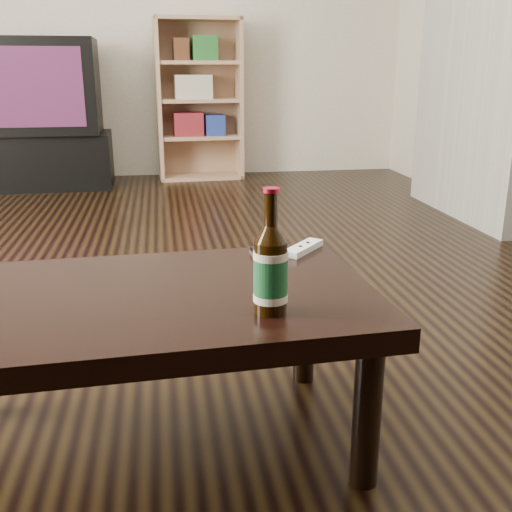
{
  "coord_description": "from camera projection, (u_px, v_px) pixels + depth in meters",
  "views": [
    {
      "loc": [
        0.44,
        -2.21,
        0.87
      ],
      "look_at": [
        0.62,
        -1.08,
        0.52
      ],
      "focal_mm": 42.0,
      "sensor_mm": 36.0,
      "label": 1
    }
  ],
  "objects": [
    {
      "name": "phone",
      "position": [
        264.0,
        254.0,
        1.6
      ],
      "size": [
        0.06,
        0.11,
        0.02
      ],
      "rotation": [
        0.0,
        0.0,
        0.14
      ],
      "color": "silver",
      "rests_on": "coffee_table"
    },
    {
      "name": "coffee_table",
      "position": [
        143.0,
        315.0,
        1.35
      ],
      "size": [
        1.08,
        0.67,
        0.39
      ],
      "rotation": [
        0.0,
        0.0,
        0.05
      ],
      "color": "black",
      "rests_on": "floor"
    },
    {
      "name": "wall_back",
      "position": [
        97.0,
        5.0,
        4.71
      ],
      "size": [
        5.0,
        0.02,
        2.7
      ],
      "primitive_type": "cube",
      "color": "silver",
      "rests_on": "ground"
    },
    {
      "name": "tv",
      "position": [
        35.0,
        86.0,
        4.4
      ],
      "size": [
        0.92,
        0.59,
        0.68
      ],
      "rotation": [
        0.0,
        0.0,
        0.02
      ],
      "color": "black",
      "rests_on": "tv_stand"
    },
    {
      "name": "tv_stand",
      "position": [
        43.0,
        160.0,
        4.56
      ],
      "size": [
        1.04,
        0.54,
        0.41
      ],
      "primitive_type": "cube",
      "rotation": [
        0.0,
        0.0,
        0.02
      ],
      "color": "black",
      "rests_on": "floor"
    },
    {
      "name": "remote",
      "position": [
        303.0,
        248.0,
        1.65
      ],
      "size": [
        0.14,
        0.15,
        0.02
      ],
      "rotation": [
        0.0,
        0.0,
        -0.72
      ],
      "color": "white",
      "rests_on": "coffee_table"
    },
    {
      "name": "beer_bottle",
      "position": [
        271.0,
        270.0,
        1.21
      ],
      "size": [
        0.09,
        0.09,
        0.26
      ],
      "rotation": [
        0.0,
        0.0,
        0.29
      ],
      "color": "black",
      "rests_on": "coffee_table"
    },
    {
      "name": "floor",
      "position": [
        52.0,
        310.0,
        2.28
      ],
      "size": [
        5.0,
        6.0,
        0.01
      ],
      "primitive_type": "cube",
      "color": "black",
      "rests_on": "ground"
    },
    {
      "name": "bookshelf",
      "position": [
        198.0,
        97.0,
        4.84
      ],
      "size": [
        0.69,
        0.34,
        1.26
      ],
      "rotation": [
        0.0,
        0.0,
        0.05
      ],
      "color": "#A2785C",
      "rests_on": "floor"
    }
  ]
}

